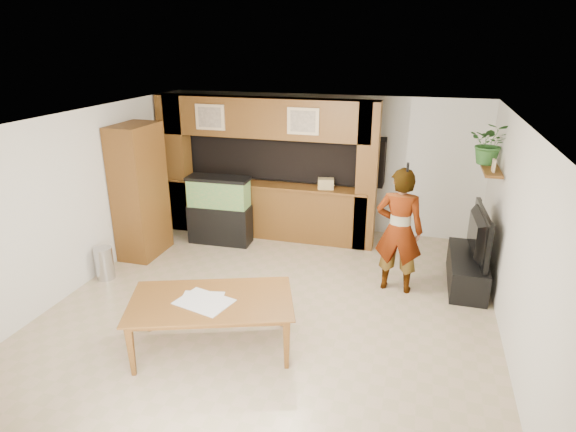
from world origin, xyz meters
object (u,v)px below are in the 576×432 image
(person, at_px, (399,231))
(dining_table, at_px, (212,326))
(pantry_cabinet, at_px, (140,192))
(television, at_px, (472,233))
(aquarium, at_px, (220,211))

(person, bearing_deg, dining_table, 51.97)
(pantry_cabinet, height_order, dining_table, pantry_cabinet)
(television, relative_size, person, 0.68)
(pantry_cabinet, height_order, television, pantry_cabinet)
(television, height_order, person, person)
(person, distance_m, dining_table, 3.01)
(aquarium, height_order, person, person)
(person, xyz_separation_m, dining_table, (-2.00, -2.16, -0.61))
(person, relative_size, dining_table, 0.99)
(aquarium, relative_size, dining_table, 0.66)
(pantry_cabinet, distance_m, person, 4.31)
(pantry_cabinet, distance_m, aquarium, 1.44)
(aquarium, relative_size, television, 0.97)
(television, bearing_deg, aquarium, 79.93)
(pantry_cabinet, relative_size, person, 1.20)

